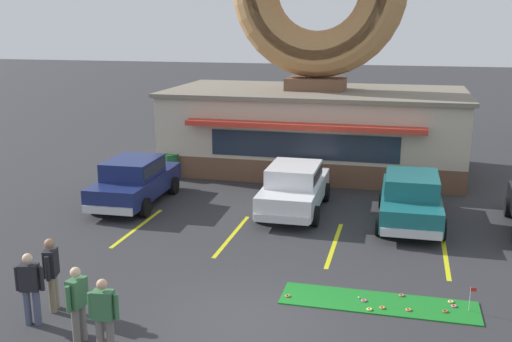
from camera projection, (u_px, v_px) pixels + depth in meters
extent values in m
plane|color=#2D2D30|center=(246.00, 323.00, 12.47)|extent=(160.00, 160.00, 0.00)
cube|color=brown|center=(314.00, 158.00, 25.70)|extent=(12.00, 6.00, 0.90)
cube|color=beige|center=(315.00, 121.00, 25.32)|extent=(12.00, 6.00, 2.30)
cube|color=slate|center=(316.00, 92.00, 25.02)|extent=(12.30, 6.30, 0.16)
cube|color=red|center=(302.00, 126.00, 22.14)|extent=(9.00, 0.60, 0.20)
cube|color=#232D3D|center=(303.00, 146.00, 22.60)|extent=(7.20, 0.03, 1.00)
cube|color=brown|center=(316.00, 84.00, 24.94)|extent=(2.40, 1.80, 0.50)
cube|color=#197523|center=(378.00, 303.00, 13.33)|extent=(4.34, 1.12, 0.03)
torus|color=#D8667F|center=(454.00, 306.00, 13.11)|extent=(0.13, 0.13, 0.04)
torus|color=#D17F47|center=(408.00, 310.00, 12.94)|extent=(0.13, 0.13, 0.04)
torus|color=#A5724C|center=(402.00, 295.00, 13.63)|extent=(0.13, 0.13, 0.04)
torus|color=#A5724C|center=(288.00, 296.00, 13.59)|extent=(0.13, 0.13, 0.04)
torus|color=#D8667F|center=(364.00, 300.00, 13.37)|extent=(0.13, 0.13, 0.04)
torus|color=#E5C666|center=(369.00, 309.00, 12.96)|extent=(0.13, 0.13, 0.04)
torus|color=brown|center=(445.00, 311.00, 12.87)|extent=(0.13, 0.13, 0.04)
torus|color=#E5C666|center=(451.00, 302.00, 13.31)|extent=(0.13, 0.13, 0.04)
torus|color=#D17F47|center=(382.00, 308.00, 13.03)|extent=(0.13, 0.13, 0.04)
sphere|color=white|center=(359.00, 297.00, 13.51)|extent=(0.04, 0.04, 0.04)
cylinder|color=silver|center=(470.00, 299.00, 12.87)|extent=(0.01, 0.01, 0.55)
cube|color=red|center=(474.00, 290.00, 12.80)|extent=(0.12, 0.01, 0.08)
cube|color=#196066|center=(410.00, 203.00, 18.54)|extent=(1.81, 4.42, 0.68)
cube|color=#196066|center=(412.00, 184.00, 18.24)|extent=(1.58, 2.12, 0.60)
cube|color=#232D3D|center=(412.00, 183.00, 18.24)|extent=(1.61, 2.03, 0.36)
cube|color=silver|center=(409.00, 191.00, 20.70)|extent=(1.67, 0.12, 0.24)
cube|color=silver|center=(411.00, 234.00, 16.49)|extent=(1.67, 0.12, 0.24)
cylinder|color=black|center=(382.00, 199.00, 20.10)|extent=(0.23, 0.64, 0.64)
cylinder|color=black|center=(437.00, 203.00, 19.71)|extent=(0.23, 0.64, 0.64)
cylinder|color=black|center=(379.00, 225.00, 17.53)|extent=(0.23, 0.64, 0.64)
cylinder|color=black|center=(442.00, 230.00, 17.13)|extent=(0.23, 0.64, 0.64)
cube|color=navy|center=(136.00, 185.00, 20.60)|extent=(1.91, 4.46, 0.68)
cube|color=navy|center=(133.00, 168.00, 20.30)|extent=(1.63, 2.15, 0.60)
cube|color=#232D3D|center=(133.00, 167.00, 20.30)|extent=(1.65, 2.07, 0.36)
cube|color=silver|center=(159.00, 176.00, 22.77)|extent=(1.67, 0.16, 0.24)
cube|color=silver|center=(107.00, 211.00, 18.54)|extent=(1.67, 0.16, 0.24)
cylinder|color=black|center=(129.00, 183.00, 22.15)|extent=(0.24, 0.65, 0.64)
cylinder|color=black|center=(174.00, 185.00, 21.80)|extent=(0.24, 0.65, 0.64)
cylinder|color=black|center=(94.00, 204.00, 19.56)|extent=(0.24, 0.65, 0.64)
cylinder|color=black|center=(145.00, 207.00, 19.21)|extent=(0.24, 0.65, 0.64)
cylinder|color=black|center=(509.00, 207.00, 19.27)|extent=(0.26, 0.65, 0.64)
cube|color=silver|center=(295.00, 192.00, 19.75)|extent=(1.79, 4.41, 0.68)
cube|color=silver|center=(294.00, 174.00, 19.45)|extent=(1.57, 2.11, 0.60)
cube|color=#232D3D|center=(294.00, 173.00, 19.45)|extent=(1.60, 2.03, 0.36)
cube|color=silver|center=(305.00, 182.00, 21.91)|extent=(1.67, 0.11, 0.24)
cube|color=silver|center=(281.00, 219.00, 17.70)|extent=(1.67, 0.11, 0.24)
cylinder|color=black|center=(277.00, 189.00, 21.32)|extent=(0.22, 0.64, 0.64)
cylinder|color=black|center=(326.00, 192.00, 20.91)|extent=(0.22, 0.64, 0.64)
cylinder|color=black|center=(259.00, 212.00, 18.75)|extent=(0.22, 0.64, 0.64)
cylinder|color=black|center=(315.00, 216.00, 18.34)|extent=(0.22, 0.64, 0.64)
cylinder|color=slate|center=(111.00, 337.00, 11.15)|extent=(0.15, 0.15, 0.76)
cylinder|color=slate|center=(100.00, 337.00, 11.18)|extent=(0.15, 0.15, 0.76)
cube|color=#386B42|center=(103.00, 305.00, 11.01)|extent=(0.40, 0.28, 0.55)
cylinder|color=#386B42|center=(116.00, 307.00, 10.98)|extent=(0.10, 0.10, 0.51)
cylinder|color=#386B42|center=(90.00, 305.00, 11.05)|extent=(0.10, 0.10, 0.51)
sphere|color=tan|center=(102.00, 284.00, 10.91)|extent=(0.20, 0.20, 0.20)
cylinder|color=#7F7056|center=(55.00, 291.00, 13.03)|extent=(0.15, 0.15, 0.81)
cylinder|color=#7F7056|center=(52.00, 295.00, 12.84)|extent=(0.15, 0.15, 0.81)
cube|color=black|center=(51.00, 263.00, 12.77)|extent=(0.34, 0.43, 0.59)
cylinder|color=black|center=(54.00, 259.00, 13.02)|extent=(0.10, 0.10, 0.54)
cylinder|color=black|center=(48.00, 269.00, 12.53)|extent=(0.10, 0.10, 0.54)
sphere|color=#9E7051|center=(49.00, 244.00, 12.66)|extent=(0.22, 0.22, 0.22)
cylinder|color=slate|center=(76.00, 326.00, 11.54)|extent=(0.15, 0.15, 0.77)
cylinder|color=slate|center=(83.00, 322.00, 11.72)|extent=(0.15, 0.15, 0.77)
cube|color=#386B42|center=(77.00, 292.00, 11.47)|extent=(0.30, 0.42, 0.56)
cylinder|color=#386B42|center=(68.00, 299.00, 11.26)|extent=(0.10, 0.10, 0.52)
cylinder|color=#386B42|center=(86.00, 289.00, 11.70)|extent=(0.10, 0.10, 0.52)
sphere|color=beige|center=(75.00, 272.00, 11.37)|extent=(0.21, 0.21, 0.21)
cylinder|color=#474C66|center=(37.00, 307.00, 12.33)|extent=(0.15, 0.15, 0.77)
cylinder|color=#474C66|center=(27.00, 307.00, 12.33)|extent=(0.15, 0.15, 0.77)
cube|color=black|center=(29.00, 277.00, 12.17)|extent=(0.43, 0.33, 0.56)
cylinder|color=black|center=(42.00, 279.00, 12.17)|extent=(0.10, 0.10, 0.52)
cylinder|color=black|center=(17.00, 279.00, 12.17)|extent=(0.10, 0.10, 0.52)
sphere|color=beige|center=(27.00, 258.00, 12.07)|extent=(0.21, 0.21, 0.21)
cylinder|color=#1E662D|center=(172.00, 166.00, 24.01)|extent=(0.56, 0.56, 0.95)
torus|color=#123D1B|center=(171.00, 155.00, 23.89)|extent=(0.57, 0.57, 0.05)
cube|color=yellow|center=(138.00, 227.00, 18.29)|extent=(0.12, 3.60, 0.01)
cube|color=yellow|center=(232.00, 235.00, 17.58)|extent=(0.12, 3.60, 0.01)
cube|color=yellow|center=(334.00, 244.00, 16.88)|extent=(0.12, 3.60, 0.01)
cube|color=yellow|center=(445.00, 254.00, 16.17)|extent=(0.12, 3.60, 0.01)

